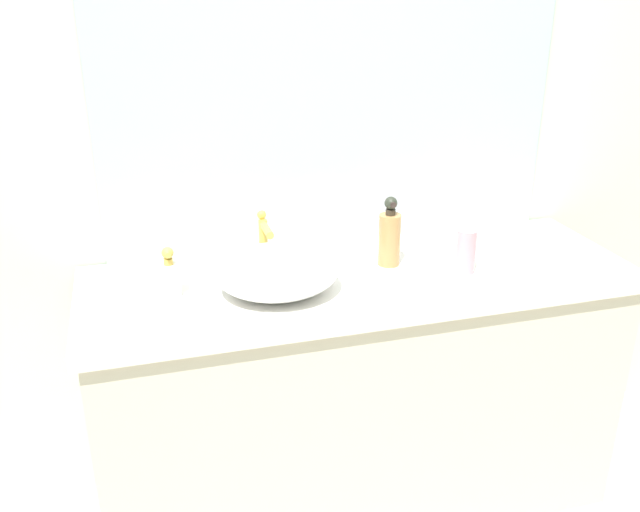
% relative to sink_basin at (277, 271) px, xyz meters
% --- Properties ---
extents(bathroom_wall_rear, '(6.00, 0.06, 2.60)m').
position_rel_sink_basin_xyz_m(bathroom_wall_rear, '(0.18, 0.38, 0.37)').
color(bathroom_wall_rear, silver).
rests_on(bathroom_wall_rear, ground).
extents(vanity_counter, '(1.68, 0.57, 0.86)m').
position_rel_sink_basin_xyz_m(vanity_counter, '(0.28, 0.06, -0.49)').
color(vanity_counter, beige).
rests_on(vanity_counter, ground).
extents(wall_mirror_panel, '(1.50, 0.01, 1.16)m').
position_rel_sink_basin_xyz_m(wall_mirror_panel, '(0.28, 0.34, 0.52)').
color(wall_mirror_panel, '#B2BCC6').
rests_on(wall_mirror_panel, vanity_counter).
extents(sink_basin, '(0.35, 0.32, 0.13)m').
position_rel_sink_basin_xyz_m(sink_basin, '(0.00, 0.00, 0.00)').
color(sink_basin, white).
rests_on(sink_basin, vanity_counter).
extents(faucet, '(0.03, 0.14, 0.18)m').
position_rel_sink_basin_xyz_m(faucet, '(0.00, 0.18, 0.04)').
color(faucet, gold).
rests_on(faucet, vanity_counter).
extents(soap_dispenser, '(0.06, 0.06, 0.15)m').
position_rel_sink_basin_xyz_m(soap_dispenser, '(-0.30, 0.06, -0.00)').
color(soap_dispenser, white).
rests_on(soap_dispenser, vanity_counter).
extents(lotion_bottle, '(0.07, 0.07, 0.22)m').
position_rel_sink_basin_xyz_m(lotion_bottle, '(0.38, 0.10, 0.03)').
color(lotion_bottle, '#B4834D').
rests_on(lotion_bottle, vanity_counter).
extents(perfume_bottle, '(0.06, 0.06, 0.16)m').
position_rel_sink_basin_xyz_m(perfume_bottle, '(0.58, -0.02, 0.01)').
color(perfume_bottle, pink).
rests_on(perfume_bottle, vanity_counter).
extents(candle_jar, '(0.04, 0.04, 0.04)m').
position_rel_sink_basin_xyz_m(candle_jar, '(0.99, 0.02, -0.04)').
color(candle_jar, silver).
rests_on(candle_jar, vanity_counter).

